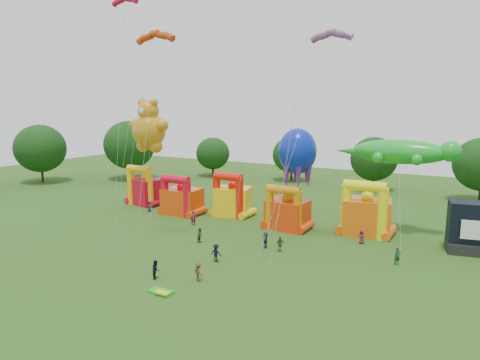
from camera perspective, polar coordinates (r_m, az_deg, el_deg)
The scene contains 23 objects.
ground at distance 35.62m, azimuth -19.39°, elevation -15.43°, with size 160.00×160.00×0.00m, color #315217.
tree_ring at distance 34.79m, azimuth -20.51°, elevation -5.13°, with size 126.02×128.14×12.07m.
bouncy_castle_0 at distance 67.33m, azimuth -12.52°, elevation -1.19°, with size 5.59×4.88×6.15m.
bouncy_castle_1 at distance 60.17m, azimuth -7.86°, elevation -2.52°, with size 5.19×4.29×5.65m.
bouncy_castle_2 at distance 58.75m, azimuth -1.06°, elevation -2.55°, with size 5.43×4.76×6.11m.
bouncy_castle_3 at distance 52.72m, azimuth 6.26°, elevation -4.25°, with size 4.94×4.07×5.59m.
bouncy_castle_4 at distance 52.28m, azimuth 16.48°, elevation -4.32°, with size 6.06×5.23×6.58m.
teddy_bear_kite at distance 62.32m, azimuth -11.96°, elevation 3.07°, with size 7.64×7.39×16.16m.
gecko_kite at distance 51.88m, azimuth 20.54°, elevation 0.60°, with size 14.04×9.18×11.24m.
octopus_kite at distance 51.63m, azimuth 7.18°, elevation 1.61°, with size 4.59×5.97×12.42m.
parafoil_kites at distance 45.88m, azimuth -3.87°, elevation 6.39°, with size 30.86×14.34×29.28m.
diamond_kites at distance 42.61m, azimuth -2.62°, elevation 11.92°, with size 21.11×14.20×37.34m.
folded_kite_bundle at distance 36.05m, azimuth -10.47°, elevation -14.46°, with size 2.03×1.15×0.31m.
spectator_0 at distance 62.50m, azimuth -11.99°, elevation -3.49°, with size 0.74×0.48×1.52m, color #25223A.
spectator_1 at distance 54.47m, azimuth -6.23°, elevation -5.09°, with size 0.69×0.45×1.89m, color maroon.
spectator_2 at distance 47.77m, azimuth -5.32°, elevation -7.34°, with size 0.80×0.63×1.66m, color #1B442F.
spectator_3 at distance 41.95m, azimuth -3.21°, elevation -9.68°, with size 1.14×0.66×1.77m, color black.
spectator_4 at distance 44.93m, azimuth 5.37°, elevation -8.50°, with size 0.93×0.39×1.59m, color #44401B.
spectator_5 at distance 46.00m, azimuth 3.41°, elevation -7.95°, with size 1.60×0.51×1.72m, color #2B2945.
spectator_6 at distance 48.99m, azimuth 15.90°, elevation -7.33°, with size 0.74×0.48×1.52m, color maroon.
spectator_7 at distance 43.75m, azimuth 20.23°, elevation -9.51°, with size 0.62×0.41×1.70m, color #173A2B.
spectator_8 at distance 38.74m, azimuth -11.14°, elevation -11.61°, with size 0.81×0.63×1.67m, color black.
spectator_9 at distance 37.68m, azimuth -5.57°, elevation -12.10°, with size 1.08×0.62×1.67m, color #48381D.
Camera 1 is at (24.94, -20.68, 14.80)m, focal length 32.00 mm.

